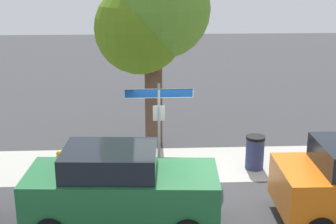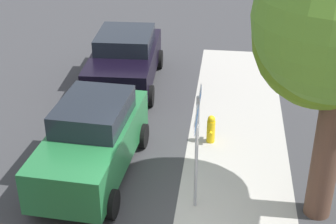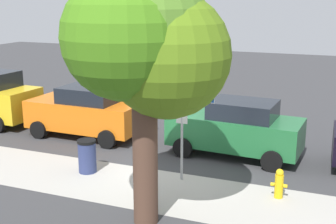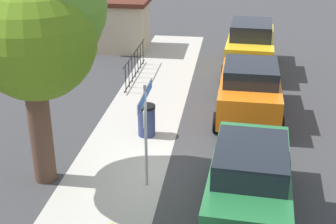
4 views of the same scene
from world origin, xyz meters
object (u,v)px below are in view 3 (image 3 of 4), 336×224
object	(u,v)px
street_sign	(182,112)
car_green	(236,128)
trash_bin	(87,156)
fire_hydrant	(279,184)
car_orange	(87,111)
shade_tree	(144,40)

from	to	relation	value
street_sign	car_green	world-z (taller)	street_sign
trash_bin	fire_hydrant	bearing A→B (deg)	-176.86
trash_bin	car_orange	bearing A→B (deg)	-58.60
trash_bin	shade_tree	bearing A→B (deg)	144.41
car_orange	fire_hydrant	bearing A→B (deg)	160.49
street_sign	car_green	distance (m)	2.85
car_green	car_orange	distance (m)	5.56
street_sign	shade_tree	size ratio (longest dim) A/B	0.45
car_green	trash_bin	distance (m)	4.76
fire_hydrant	car_orange	bearing A→B (deg)	-20.71
trash_bin	street_sign	bearing A→B (deg)	-169.73
street_sign	fire_hydrant	xyz separation A→B (m)	(-2.72, 0.20, -1.57)
street_sign	car_green	bearing A→B (deg)	-110.58
car_green	car_orange	xyz separation A→B (m)	(5.56, -0.09, 0.02)
car_orange	trash_bin	distance (m)	3.63
street_sign	shade_tree	xyz separation A→B (m)	(-0.04, 2.50, 2.17)
shade_tree	car_green	distance (m)	5.99
street_sign	shade_tree	world-z (taller)	shade_tree
car_green	car_orange	bearing A→B (deg)	2.58
car_orange	fire_hydrant	world-z (taller)	car_orange
shade_tree	trash_bin	xyz separation A→B (m)	(2.79, -2.00, -3.62)
car_orange	fire_hydrant	size ratio (longest dim) A/B	5.42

